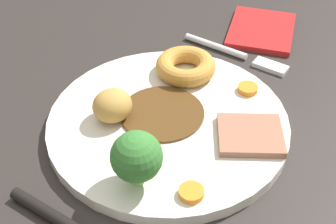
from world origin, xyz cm
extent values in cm
cube|color=#2B2623|center=(0.00, 0.00, 1.80)|extent=(120.00, 84.00, 3.60)
cylinder|color=silver|center=(3.84, 1.82, 4.30)|extent=(26.97, 26.97, 1.40)
cylinder|color=#563819|center=(3.48, 0.86, 5.15)|extent=(9.49, 9.49, 0.30)
cube|color=#9E664C|center=(1.90, 10.88, 5.40)|extent=(8.63, 8.92, 0.80)
torus|color=#C68938|center=(-4.62, -0.73, 6.10)|extent=(7.43, 7.43, 2.20)
ellipsoid|color=#BC8C42|center=(6.86, -3.47, 6.80)|extent=(5.52, 5.33, 3.60)
cylinder|color=orange|center=(-5.36, 7.38, 5.34)|extent=(2.38, 2.38, 0.68)
cylinder|color=orange|center=(9.26, 1.08, 5.22)|extent=(2.45, 2.45, 0.44)
cylinder|color=orange|center=(11.93, 9.27, 5.33)|extent=(2.44, 2.44, 0.66)
cylinder|color=#8CB766|center=(13.25, 4.12, 5.92)|extent=(1.21, 1.21, 1.85)
sphere|color=#387A33|center=(13.25, 4.12, 8.58)|extent=(4.95, 4.95, 4.95)
cylinder|color=silver|center=(-13.41, -0.87, 4.05)|extent=(1.29, 9.53, 0.90)
cube|color=silver|center=(-13.07, 7.37, 3.90)|extent=(2.18, 4.58, 0.60)
cylinder|color=black|center=(20.14, -1.54, 4.20)|extent=(1.48, 8.54, 1.20)
cube|color=red|center=(-20.78, 2.85, 4.00)|extent=(13.00, 11.60, 0.80)
camera|label=1|loc=(37.59, 22.21, 40.22)|focal=50.72mm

